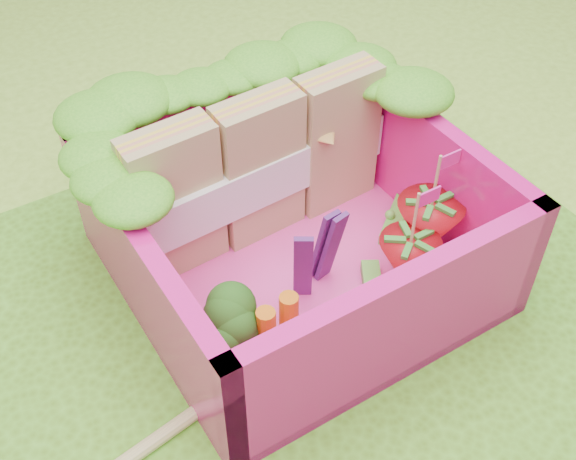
# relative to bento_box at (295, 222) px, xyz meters

# --- Properties ---
(ground) EXTENTS (14.00, 14.00, 0.00)m
(ground) POSITION_rel_bento_box_xyz_m (-0.06, -0.31, -0.31)
(ground) COLOR #86B834
(ground) RESTS_ON ground
(placemat) EXTENTS (2.60, 2.60, 0.03)m
(placemat) POSITION_rel_bento_box_xyz_m (-0.06, -0.31, -0.29)
(placemat) COLOR #569321
(placemat) RESTS_ON ground
(bento_floor) EXTENTS (1.30, 1.30, 0.05)m
(bento_floor) POSITION_rel_bento_box_xyz_m (-0.00, -0.00, -0.25)
(bento_floor) COLOR #FF41A9
(bento_floor) RESTS_ON placemat
(bento_box) EXTENTS (1.30, 1.30, 0.55)m
(bento_box) POSITION_rel_bento_box_xyz_m (0.00, 0.00, 0.00)
(bento_box) COLOR #E71382
(bento_box) RESTS_ON placemat
(lettuce_ruffle) EXTENTS (1.43, 0.77, 0.11)m
(lettuce_ruffle) POSITION_rel_bento_box_xyz_m (0.00, 0.46, 0.33)
(lettuce_ruffle) COLOR green
(lettuce_ruffle) RESTS_ON bento_box
(sandwich_stack) EXTENTS (1.14, 0.23, 0.63)m
(sandwich_stack) POSITION_rel_bento_box_xyz_m (0.01, 0.26, 0.08)
(sandwich_stack) COLOR tan
(sandwich_stack) RESTS_ON bento_floor
(broccoli) EXTENTS (0.34, 0.34, 0.25)m
(broccoli) POSITION_rel_bento_box_xyz_m (-0.44, -0.25, -0.04)
(broccoli) COLOR #6C9F4D
(broccoli) RESTS_ON bento_floor
(carrot_sticks) EXTENTS (0.18, 0.10, 0.25)m
(carrot_sticks) POSITION_rel_bento_box_xyz_m (-0.28, -0.33, -0.10)
(carrot_sticks) COLOR #E05E12
(carrot_sticks) RESTS_ON bento_floor
(purple_wedges) EXTENTS (0.22, 0.10, 0.38)m
(purple_wedges) POSITION_rel_bento_box_xyz_m (0.01, -0.16, -0.04)
(purple_wedges) COLOR #541B5F
(purple_wedges) RESTS_ON bento_floor
(strawberry_left) EXTENTS (0.24, 0.24, 0.48)m
(strawberry_left) POSITION_rel_bento_box_xyz_m (0.30, -0.33, -0.10)
(strawberry_left) COLOR red
(strawberry_left) RESTS_ON bento_floor
(strawberry_right) EXTENTS (0.27, 0.27, 0.51)m
(strawberry_right) POSITION_rel_bento_box_xyz_m (0.48, -0.23, -0.09)
(strawberry_right) COLOR red
(strawberry_right) RESTS_ON bento_floor
(snap_peas) EXTENTS (0.61, 0.57, 0.05)m
(snap_peas) POSITION_rel_bento_box_xyz_m (0.39, -0.22, -0.20)
(snap_peas) COLOR #59C03C
(snap_peas) RESTS_ON bento_floor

